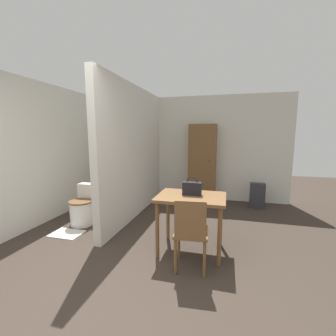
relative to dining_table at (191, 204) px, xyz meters
The scene contains 11 objects.
ground_plane 1.69m from the dining_table, 115.66° to the right, with size 16.00×16.00×0.00m, color #382D26.
wall_back 2.82m from the dining_table, 104.12° to the left, with size 5.09×0.12×2.50m.
wall_left 2.91m from the dining_table, 167.67° to the left, with size 0.12×5.02×2.50m.
partition_wall 1.86m from the dining_table, 137.56° to the left, with size 0.12×2.86×2.50m.
dining_table is the anchor object (origin of this frame).
wooden_chair 0.50m from the dining_table, 81.22° to the right, with size 0.42×0.42×0.88m.
toilet 2.10m from the dining_table, 166.98° to the left, with size 0.41×0.56×0.69m.
handbag 0.21m from the dining_table, 86.42° to the left, with size 0.25×0.10×0.25m.
wooden_cabinet 2.44m from the dining_table, 92.75° to the left, with size 0.63×0.38×1.83m.
bath_mat 2.12m from the dining_table, behind, with size 0.49×0.35×0.01m.
space_heater 2.50m from the dining_table, 63.17° to the left, with size 0.30×0.18×0.55m.
Camera 1 is at (1.11, -1.48, 1.59)m, focal length 24.00 mm.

